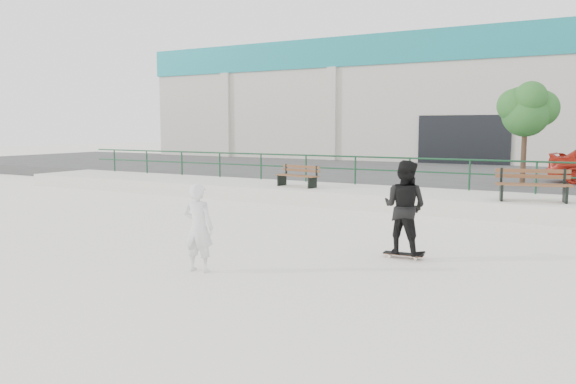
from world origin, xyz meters
The scene contains 11 objects.
ground centered at (0.00, 0.00, 0.00)m, with size 120.00×120.00×0.00m, color silver.
ledge centered at (0.00, 9.50, 0.25)m, with size 30.00×3.00×0.50m, color silver.
parking_strip centered at (0.00, 18.00, 0.25)m, with size 60.00×14.00×0.50m, color #393939.
railing centered at (0.00, 10.80, 1.24)m, with size 28.00×0.06×1.03m.
commercial_building centered at (0.00, 31.99, 4.58)m, with size 44.20×16.33×8.00m.
bench_left centered at (-2.43, 9.09, 0.87)m, with size 1.69×0.77×0.75m.
bench_right centered at (5.09, 8.94, 0.95)m, with size 2.05×0.97×0.91m.
tree centered at (4.35, 13.32, 3.21)m, with size 2.03×1.81×3.62m.
skateboard centered at (3.41, 2.60, 0.07)m, with size 0.79×0.25×0.09m.
standing_skater centered at (3.41, 2.60, 1.01)m, with size 0.89×0.70×1.84m, color black.
seated_skater centered at (0.53, -0.18, 0.80)m, with size 0.58×0.38×1.59m, color silver.
Camera 1 is at (6.70, -7.97, 2.58)m, focal length 35.00 mm.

